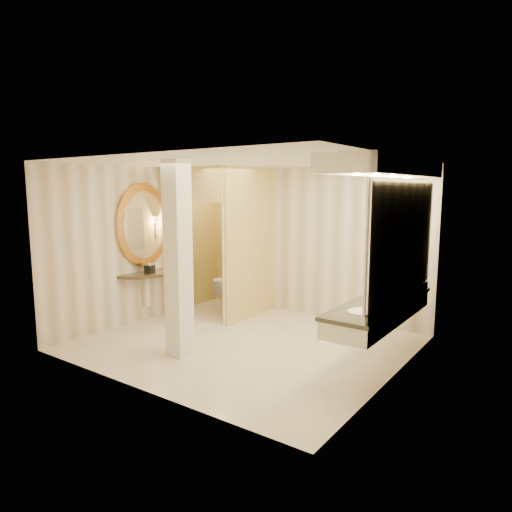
{
  "coord_description": "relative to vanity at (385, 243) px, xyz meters",
  "views": [
    {
      "loc": [
        4.0,
        -5.32,
        2.32
      ],
      "look_at": [
        0.06,
        0.2,
        1.32
      ],
      "focal_mm": 32.0,
      "sensor_mm": 36.0,
      "label": 1
    }
  ],
  "objects": [
    {
      "name": "ceiling",
      "position": [
        -1.98,
        -0.35,
        1.07
      ],
      "size": [
        4.5,
        4.5,
        0.0
      ],
      "primitive_type": "plane",
      "rotation": [
        3.14,
        0.0,
        0.0
      ],
      "color": "silver",
      "rests_on": "wall_back"
    },
    {
      "name": "pillar",
      "position": [
        -2.43,
        -1.27,
        -0.28
      ],
      "size": [
        0.29,
        0.29,
        2.7
      ],
      "primitive_type": "cube",
      "color": "white",
      "rests_on": "floor"
    },
    {
      "name": "tissue_box",
      "position": [
        -3.99,
        -0.42,
        -0.68
      ],
      "size": [
        0.16,
        0.16,
        0.14
      ],
      "primitive_type": "cube",
      "rotation": [
        0.0,
        0.0,
        0.16
      ],
      "color": "black",
      "rests_on": "console_shelf"
    },
    {
      "name": "soap_bottle_c",
      "position": [
        -0.11,
        -0.13,
        -0.64
      ],
      "size": [
        0.12,
        0.12,
        0.23
      ],
      "primitive_type": "imported",
      "rotation": [
        0.0,
        0.0,
        -0.43
      ],
      "color": "#C6B28C",
      "rests_on": "vanity"
    },
    {
      "name": "wall_right",
      "position": [
        0.27,
        -0.35,
        -0.28
      ],
      "size": [
        0.02,
        4.0,
        2.7
      ],
      "primitive_type": "cube",
      "color": "silver",
      "rests_on": "floor"
    },
    {
      "name": "toilet",
      "position": [
        -3.23,
        0.9,
        -1.28
      ],
      "size": [
        0.47,
        0.73,
        0.7
      ],
      "primitive_type": "imported",
      "rotation": [
        0.0,
        0.0,
        3.27
      ],
      "color": "white",
      "rests_on": "floor"
    },
    {
      "name": "soap_bottle_a",
      "position": [
        -0.08,
        -0.12,
        -0.68
      ],
      "size": [
        0.07,
        0.07,
        0.14
      ],
      "primitive_type": "imported",
      "rotation": [
        0.0,
        0.0,
        0.06
      ],
      "color": "beige",
      "rests_on": "vanity"
    },
    {
      "name": "wall_sconce",
      "position": [
        -3.9,
        0.08,
        0.1
      ],
      "size": [
        0.14,
        0.14,
        0.42
      ],
      "color": "#B87D3B",
      "rests_on": "toilet_closet"
    },
    {
      "name": "wall_back",
      "position": [
        -1.98,
        1.65,
        -0.28
      ],
      "size": [
        4.5,
        0.02,
        2.7
      ],
      "primitive_type": "cube",
      "color": "silver",
      "rests_on": "floor"
    },
    {
      "name": "floor",
      "position": [
        -1.98,
        -0.35,
        -1.63
      ],
      "size": [
        4.5,
        4.5,
        0.0
      ],
      "primitive_type": "plane",
      "color": "white",
      "rests_on": "ground"
    },
    {
      "name": "wall_left",
      "position": [
        -4.23,
        -0.35,
        -0.28
      ],
      "size": [
        0.02,
        4.0,
        2.7
      ],
      "primitive_type": "cube",
      "color": "silver",
      "rests_on": "floor"
    },
    {
      "name": "vanity",
      "position": [
        0.0,
        0.0,
        0.0
      ],
      "size": [
        0.75,
        2.54,
        2.09
      ],
      "color": "white",
      "rests_on": "floor"
    },
    {
      "name": "console_shelf",
      "position": [
        -4.19,
        -0.36,
        -0.28
      ],
      "size": [
        1.12,
        1.12,
        2.01
      ],
      "color": "black",
      "rests_on": "floor"
    },
    {
      "name": "toilet_closet",
      "position": [
        -3.11,
        0.62,
        -0.24
      ],
      "size": [
        1.5,
        1.55,
        2.7
      ],
      "color": "#EEDD7C",
      "rests_on": "floor"
    },
    {
      "name": "wall_front",
      "position": [
        -1.98,
        -2.35,
        -0.28
      ],
      "size": [
        4.5,
        0.02,
        2.7
      ],
      "primitive_type": "cube",
      "color": "silver",
      "rests_on": "floor"
    },
    {
      "name": "soap_bottle_b",
      "position": [
        -0.03,
        -0.35,
        -0.69
      ],
      "size": [
        0.1,
        0.1,
        0.12
      ],
      "primitive_type": "imported",
      "rotation": [
        0.0,
        0.0,
        -0.1
      ],
      "color": "silver",
      "rests_on": "vanity"
    }
  ]
}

